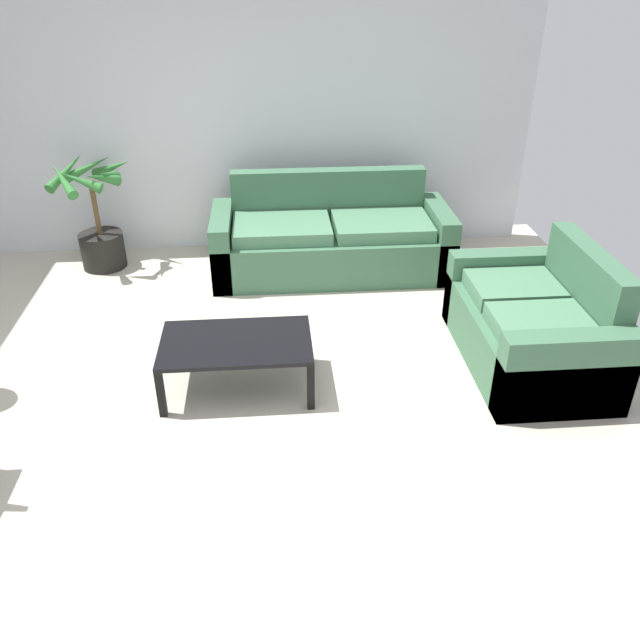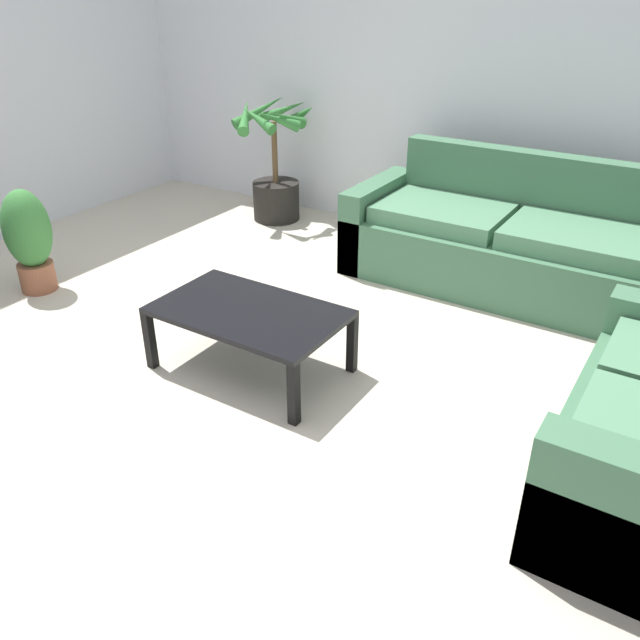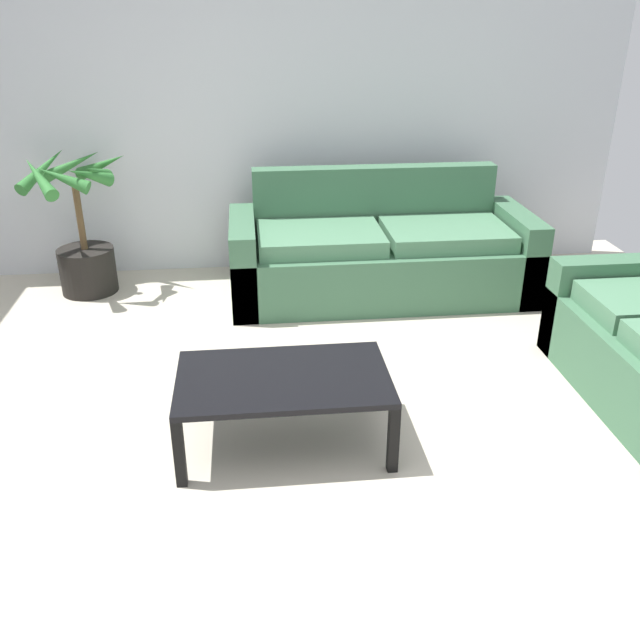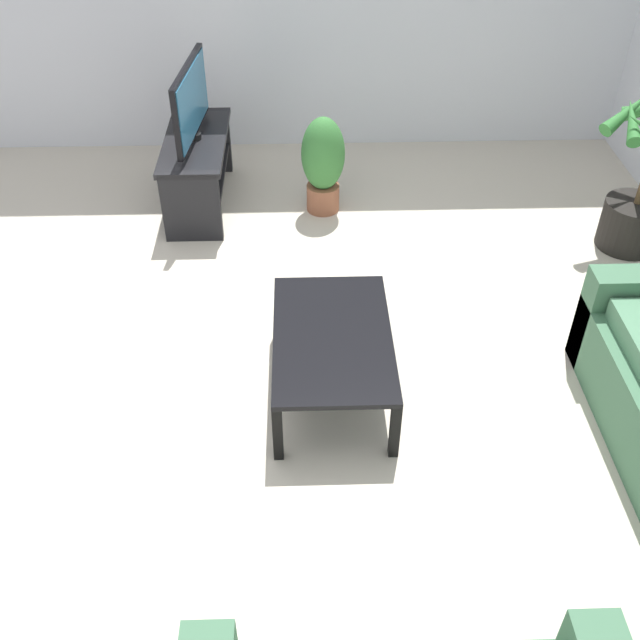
# 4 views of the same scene
# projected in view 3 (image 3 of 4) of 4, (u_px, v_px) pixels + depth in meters

# --- Properties ---
(ground_plane) EXTENTS (6.60, 6.60, 0.00)m
(ground_plane) POSITION_uv_depth(u_px,v_px,m) (270.00, 492.00, 3.14)
(ground_plane) COLOR beige
(wall_back) EXTENTS (6.00, 0.06, 2.70)m
(wall_back) POSITION_uv_depth(u_px,v_px,m) (248.00, 100.00, 5.26)
(wall_back) COLOR silver
(wall_back) RESTS_ON ground
(couch_main) EXTENTS (2.24, 0.90, 0.90)m
(couch_main) POSITION_uv_depth(u_px,v_px,m) (380.00, 255.00, 5.16)
(couch_main) COLOR #3F6B4C
(couch_main) RESTS_ON ground
(coffee_table) EXTENTS (1.05, 0.63, 0.38)m
(coffee_table) POSITION_uv_depth(u_px,v_px,m) (283.00, 384.00, 3.36)
(coffee_table) COLOR black
(coffee_table) RESTS_ON ground
(potted_palm) EXTENTS (0.81, 0.78, 1.07)m
(potted_palm) POSITION_uv_depth(u_px,v_px,m) (82.00, 237.00, 5.13)
(potted_palm) COLOR black
(potted_palm) RESTS_ON ground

